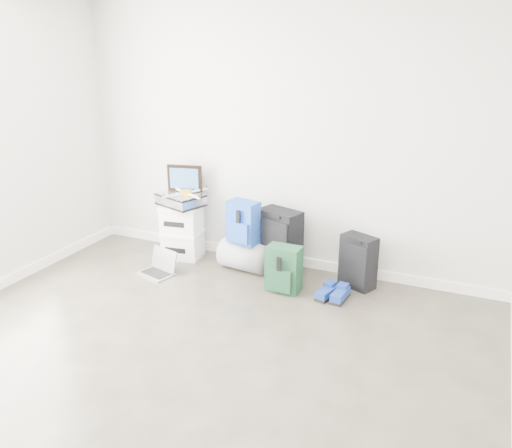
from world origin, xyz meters
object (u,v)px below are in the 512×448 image
at_px(boxes_stack, 182,231).
at_px(laptop, 159,268).
at_px(duffel_bag, 245,256).
at_px(carry_on, 358,262).
at_px(briefcase, 181,199).
at_px(large_suitcase, 279,242).

distance_m(boxes_stack, laptop, 0.54).
height_order(duffel_bag, carry_on, carry_on).
bearing_deg(briefcase, large_suitcase, 20.79).
distance_m(duffel_bag, laptop, 0.88).
bearing_deg(laptop, large_suitcase, 41.26).
distance_m(boxes_stack, duffel_bag, 0.78).
height_order(briefcase, large_suitcase, briefcase).
bearing_deg(laptop, carry_on, 30.64).
bearing_deg(briefcase, boxes_stack, 108.75).
relative_size(duffel_bag, large_suitcase, 0.76).
height_order(boxes_stack, laptop, boxes_stack).
bearing_deg(carry_on, boxes_stack, -155.65).
distance_m(briefcase, carry_on, 1.96).
bearing_deg(duffel_bag, large_suitcase, 22.35).
relative_size(briefcase, carry_on, 0.88).
relative_size(duffel_bag, carry_on, 0.97).
bearing_deg(duffel_bag, boxes_stack, -175.64).
relative_size(boxes_stack, briefcase, 1.29).
bearing_deg(large_suitcase, boxes_stack, -159.84).
bearing_deg(large_suitcase, carry_on, 16.86).
bearing_deg(briefcase, duffel_bag, 15.12).
height_order(boxes_stack, large_suitcase, large_suitcase).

